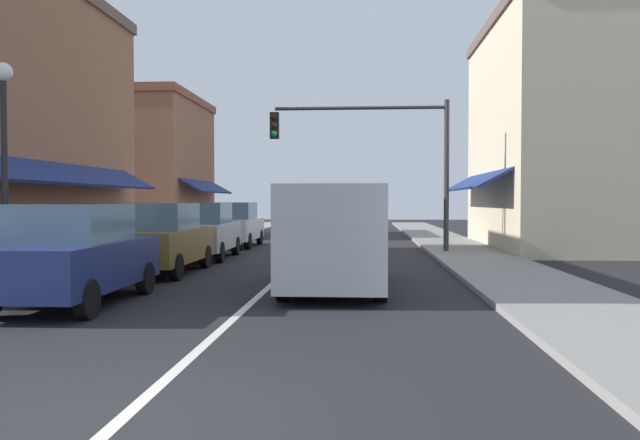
% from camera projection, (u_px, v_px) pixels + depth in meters
% --- Properties ---
extents(ground_plane, '(80.00, 80.00, 0.00)m').
position_uv_depth(ground_plane, '(309.00, 251.00, 23.07)').
color(ground_plane, black).
extents(sidewalk_left, '(2.60, 56.00, 0.12)m').
position_uv_depth(sidewalk_left, '(160.00, 249.00, 23.45)').
color(sidewalk_left, gray).
rests_on(sidewalk_left, ground).
extents(sidewalk_right, '(2.60, 56.00, 0.12)m').
position_uv_depth(sidewalk_right, '(462.00, 251.00, 22.68)').
color(sidewalk_right, gray).
rests_on(sidewalk_right, ground).
extents(lane_center_stripe, '(0.14, 52.00, 0.01)m').
position_uv_depth(lane_center_stripe, '(309.00, 251.00, 23.07)').
color(lane_center_stripe, silver).
rests_on(lane_center_stripe, ground).
extents(storefront_right_block, '(6.95, 10.20, 8.77)m').
position_uv_depth(storefront_right_block, '(565.00, 134.00, 24.26)').
color(storefront_right_block, beige).
rests_on(storefront_right_block, ground).
extents(storefront_far_left, '(6.96, 8.20, 7.32)m').
position_uv_depth(storefront_far_left, '(144.00, 166.00, 33.61)').
color(storefront_far_left, '#8E5B42').
rests_on(storefront_far_left, ground).
extents(parked_car_nearest_left, '(1.82, 4.12, 1.77)m').
position_uv_depth(parked_car_nearest_left, '(74.00, 255.00, 11.13)').
color(parked_car_nearest_left, navy).
rests_on(parked_car_nearest_left, ground).
extents(parked_car_second_left, '(1.80, 4.11, 1.77)m').
position_uv_depth(parked_car_second_left, '(161.00, 239.00, 15.95)').
color(parked_car_second_left, brown).
rests_on(parked_car_second_left, ground).
extents(parked_car_third_left, '(1.88, 4.15, 1.77)m').
position_uv_depth(parked_car_third_left, '(203.00, 231.00, 20.18)').
color(parked_car_third_left, '#B7BABF').
rests_on(parked_car_third_left, ground).
extents(parked_car_far_left, '(1.78, 4.10, 1.77)m').
position_uv_depth(parked_car_far_left, '(234.00, 225.00, 25.35)').
color(parked_car_far_left, silver).
rests_on(parked_car_far_left, ground).
extents(van_in_lane, '(2.03, 5.19, 2.12)m').
position_uv_depth(van_in_lane, '(335.00, 234.00, 13.13)').
color(van_in_lane, '#B2B7BC').
rests_on(van_in_lane, ground).
extents(traffic_signal_mast_arm, '(6.12, 0.50, 5.26)m').
position_uv_depth(traffic_signal_mast_arm, '(381.00, 147.00, 21.75)').
color(traffic_signal_mast_arm, '#333333').
rests_on(traffic_signal_mast_arm, ground).
extents(street_lamp_left_near, '(0.36, 0.36, 4.51)m').
position_uv_depth(street_lamp_left_near, '(4.00, 137.00, 12.40)').
color(street_lamp_left_near, black).
rests_on(street_lamp_left_near, ground).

